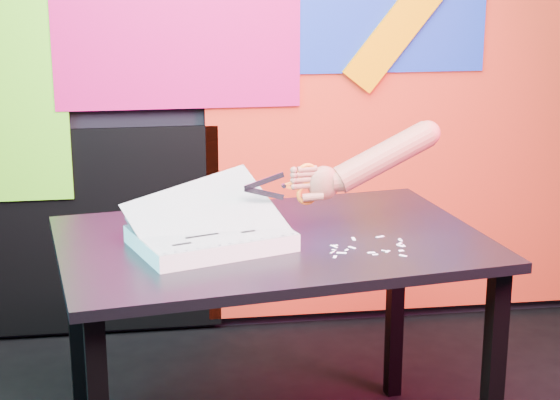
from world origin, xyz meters
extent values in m
cube|color=black|center=(0.00, 1.50, 1.35)|extent=(3.00, 0.01, 2.70)
cube|color=red|center=(0.65, 1.47, 0.85)|extent=(1.60, 0.02, 1.60)
cube|color=#C40E5A|center=(-0.25, 1.45, 1.35)|extent=(0.95, 0.02, 0.80)
cube|color=black|center=(-0.75, 1.47, 0.45)|extent=(1.30, 0.02, 0.85)
cube|color=black|center=(-0.62, 0.64, 0.36)|extent=(0.06, 0.06, 0.72)
cube|color=black|center=(0.57, 0.12, 0.36)|extent=(0.06, 0.06, 0.72)
cube|color=black|center=(0.47, 0.80, 0.36)|extent=(0.06, 0.06, 0.72)
cube|color=black|center=(-0.03, 0.38, 0.73)|extent=(1.33, 0.98, 0.03)
cube|color=beige|center=(-0.21, 0.33, 0.77)|extent=(0.49, 0.42, 0.05)
cube|color=silver|center=(-0.21, 0.33, 0.80)|extent=(0.49, 0.42, 0.00)
cube|color=silver|center=(-0.21, 0.33, 0.80)|extent=(0.48, 0.40, 0.13)
cube|color=silver|center=(-0.22, 0.34, 0.83)|extent=(0.49, 0.38, 0.22)
cylinder|color=#29292E|center=(-0.34, 0.13, 0.80)|extent=(0.01, 0.01, 0.00)
cylinder|color=#29292E|center=(-0.31, 0.14, 0.80)|extent=(0.01, 0.01, 0.00)
cylinder|color=#29292E|center=(-0.28, 0.15, 0.80)|extent=(0.01, 0.01, 0.00)
cylinder|color=#29292E|center=(-0.25, 0.16, 0.80)|extent=(0.01, 0.01, 0.00)
cylinder|color=#29292E|center=(-0.22, 0.17, 0.80)|extent=(0.01, 0.01, 0.00)
cylinder|color=#29292E|center=(-0.19, 0.18, 0.80)|extent=(0.01, 0.01, 0.00)
cylinder|color=#29292E|center=(-0.16, 0.19, 0.80)|extent=(0.01, 0.01, 0.00)
cylinder|color=#29292E|center=(-0.14, 0.20, 0.80)|extent=(0.01, 0.01, 0.00)
cylinder|color=#29292E|center=(-0.11, 0.21, 0.80)|extent=(0.01, 0.01, 0.00)
cylinder|color=#29292E|center=(-0.08, 0.22, 0.80)|extent=(0.01, 0.01, 0.00)
cylinder|color=#29292E|center=(-0.05, 0.23, 0.80)|extent=(0.01, 0.01, 0.00)
cylinder|color=#29292E|center=(-0.02, 0.24, 0.80)|extent=(0.01, 0.01, 0.00)
cylinder|color=#29292E|center=(0.01, 0.25, 0.80)|extent=(0.01, 0.01, 0.00)
cylinder|color=#29292E|center=(-0.43, 0.40, 0.80)|extent=(0.01, 0.01, 0.00)
cylinder|color=#29292E|center=(-0.40, 0.41, 0.80)|extent=(0.01, 0.01, 0.00)
cylinder|color=#29292E|center=(-0.37, 0.42, 0.80)|extent=(0.01, 0.01, 0.00)
cylinder|color=#29292E|center=(-0.34, 0.43, 0.80)|extent=(0.01, 0.01, 0.00)
cylinder|color=#29292E|center=(-0.31, 0.44, 0.80)|extent=(0.01, 0.01, 0.00)
cylinder|color=#29292E|center=(-0.28, 0.45, 0.80)|extent=(0.01, 0.01, 0.00)
cylinder|color=#29292E|center=(-0.25, 0.46, 0.80)|extent=(0.01, 0.01, 0.00)
cylinder|color=#29292E|center=(-0.22, 0.47, 0.80)|extent=(0.01, 0.01, 0.00)
cylinder|color=#29292E|center=(-0.19, 0.48, 0.80)|extent=(0.01, 0.01, 0.00)
cylinder|color=#29292E|center=(-0.17, 0.49, 0.80)|extent=(0.01, 0.01, 0.00)
cylinder|color=#29292E|center=(-0.14, 0.50, 0.80)|extent=(0.01, 0.01, 0.00)
cylinder|color=#29292E|center=(-0.11, 0.51, 0.80)|extent=(0.01, 0.01, 0.00)
cylinder|color=#29292E|center=(-0.08, 0.52, 0.80)|extent=(0.01, 0.01, 0.00)
cube|color=black|center=(-0.32, 0.35, 0.80)|extent=(0.08, 0.03, 0.00)
cube|color=black|center=(-0.20, 0.36, 0.80)|extent=(0.05, 0.03, 0.00)
cube|color=black|center=(-0.24, 0.27, 0.80)|extent=(0.10, 0.04, 0.00)
cube|color=black|center=(-0.11, 0.29, 0.80)|extent=(0.04, 0.02, 0.00)
cube|color=black|center=(-0.30, 0.21, 0.80)|extent=(0.05, 0.03, 0.00)
cube|color=black|center=(-0.19, 0.43, 0.80)|extent=(0.07, 0.03, 0.00)
cube|color=#A3A5B2|center=(-0.05, 0.38, 0.92)|extent=(0.12, 0.02, 0.05)
cube|color=#A3A5B2|center=(-0.05, 0.38, 0.89)|extent=(0.12, 0.02, 0.05)
cylinder|color=#A3A5B2|center=(0.01, 0.39, 0.90)|extent=(0.01, 0.01, 0.01)
cube|color=orange|center=(0.03, 0.39, 0.90)|extent=(0.05, 0.02, 0.02)
cube|color=orange|center=(0.03, 0.39, 0.91)|extent=(0.05, 0.02, 0.02)
torus|color=orange|center=(0.08, 0.40, 0.93)|extent=(0.07, 0.02, 0.06)
torus|color=orange|center=(0.08, 0.40, 0.87)|extent=(0.07, 0.02, 0.06)
ellipsoid|color=#8E5844|center=(0.13, 0.41, 0.90)|extent=(0.10, 0.06, 0.10)
cylinder|color=#8E5844|center=(0.08, 0.40, 0.90)|extent=(0.08, 0.03, 0.02)
cylinder|color=#8E5844|center=(0.08, 0.40, 0.92)|extent=(0.07, 0.03, 0.02)
cylinder|color=#8E5844|center=(0.08, 0.40, 0.93)|extent=(0.07, 0.03, 0.02)
cylinder|color=#8E5844|center=(0.08, 0.40, 0.95)|extent=(0.06, 0.03, 0.02)
cylinder|color=#8E5844|center=(0.09, 0.39, 0.87)|extent=(0.06, 0.03, 0.03)
cylinder|color=#8E5844|center=(0.18, 0.41, 0.91)|extent=(0.07, 0.07, 0.07)
cylinder|color=#8E5844|center=(0.31, 0.43, 0.97)|extent=(0.32, 0.12, 0.20)
sphere|color=#8E5844|center=(0.45, 0.45, 1.03)|extent=(0.08, 0.08, 0.08)
cube|color=silver|center=(0.31, 0.17, 0.75)|extent=(0.02, 0.02, 0.00)
cube|color=silver|center=(0.18, 0.26, 0.75)|extent=(0.02, 0.03, 0.00)
cube|color=silver|center=(0.20, 0.34, 0.75)|extent=(0.01, 0.03, 0.00)
cube|color=silver|center=(0.32, 0.26, 0.75)|extent=(0.02, 0.02, 0.00)
cube|color=silver|center=(0.31, 0.21, 0.75)|extent=(0.01, 0.01, 0.00)
cube|color=silver|center=(0.13, 0.25, 0.75)|extent=(0.01, 0.01, 0.00)
cube|color=silver|center=(0.16, 0.24, 0.75)|extent=(0.01, 0.02, 0.00)
cube|color=silver|center=(0.27, 0.22, 0.75)|extent=(0.02, 0.01, 0.00)
cube|color=silver|center=(0.23, 0.19, 0.75)|extent=(0.02, 0.01, 0.00)
cube|color=silver|center=(0.15, 0.22, 0.75)|extent=(0.03, 0.02, 0.00)
cube|color=silver|center=(0.28, 0.21, 0.75)|extent=(0.02, 0.02, 0.00)
cube|color=silver|center=(0.14, 0.29, 0.75)|extent=(0.01, 0.01, 0.00)
cube|color=silver|center=(0.34, 0.31, 0.75)|extent=(0.01, 0.02, 0.00)
cube|color=silver|center=(0.33, 0.26, 0.75)|extent=(0.00, 0.02, 0.00)
cube|color=silver|center=(0.12, 0.19, 0.75)|extent=(0.01, 0.02, 0.00)
cube|color=silver|center=(0.32, 0.27, 0.75)|extent=(0.02, 0.02, 0.00)
cube|color=silver|center=(0.12, 0.23, 0.75)|extent=(0.02, 0.02, 0.00)
cube|color=silver|center=(0.23, 0.21, 0.75)|extent=(0.02, 0.01, 0.00)
cube|color=silver|center=(0.14, 0.28, 0.75)|extent=(0.02, 0.03, 0.00)
cube|color=silver|center=(0.34, 0.31, 0.75)|extent=(0.01, 0.03, 0.00)
cube|color=silver|center=(0.29, 0.35, 0.75)|extent=(0.03, 0.02, 0.00)
camera|label=1|loc=(-0.37, -2.18, 1.59)|focal=60.00mm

